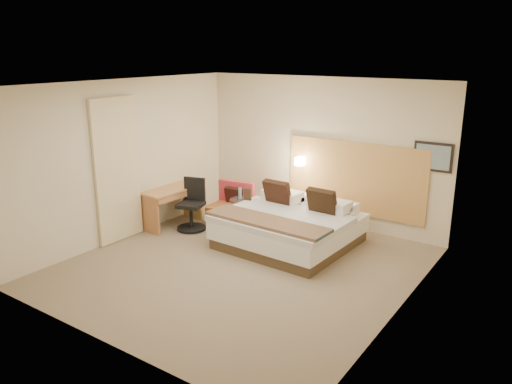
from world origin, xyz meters
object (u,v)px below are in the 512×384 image
Objects in this scene: desk at (172,196)px; side_table at (244,212)px; bed at (290,226)px; desk_chair at (192,209)px; lounge_chair at (232,207)px.

side_table is at bearing 26.93° from desk.
side_table is (-1.08, 0.17, -0.01)m from bed.
desk_chair is (-1.84, -0.36, 0.06)m from bed.
side_table is (0.38, -0.14, 0.01)m from lounge_chair.
bed reaches higher than lounge_chair.
lounge_chair reaches higher than desk.
lounge_chair is 1.35× the size of side_table.
bed is 1.49m from lounge_chair.
lounge_chair is 1.12m from desk.
desk_chair is at bearing 8.34° from desk.
desk reaches higher than side_table.
lounge_chair is 0.40m from side_table.
desk is 1.26× the size of desk_chair.
lounge_chair is 0.88× the size of desk_chair.
lounge_chair reaches higher than side_table.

